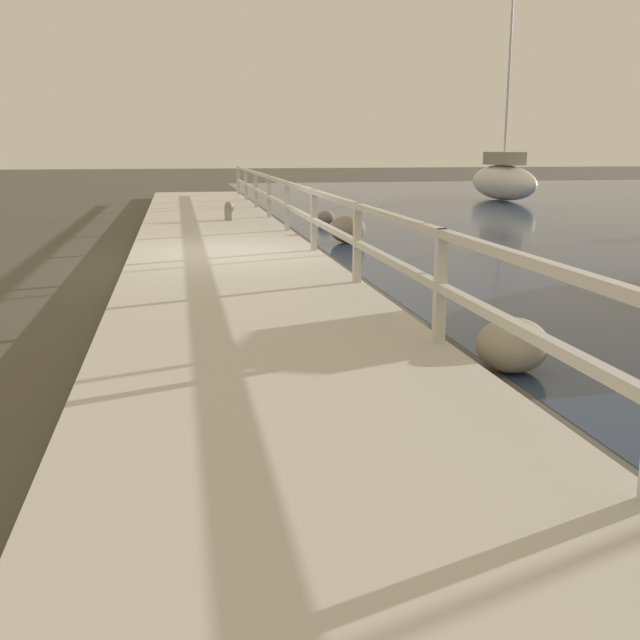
{
  "coord_description": "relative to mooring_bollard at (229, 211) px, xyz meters",
  "views": [
    {
      "loc": [
        -0.8,
        -12.87,
        2.01
      ],
      "look_at": [
        1.1,
        -2.87,
        -0.35
      ],
      "focal_mm": 42.0,
      "sensor_mm": 36.0,
      "label": 1
    }
  ],
  "objects": [
    {
      "name": "boulder_far_strip",
      "position": [
        2.32,
        -3.03,
        -0.18
      ],
      "size": [
        0.77,
        0.69,
        0.58
      ],
      "color": "slate",
      "rests_on": "ground"
    },
    {
      "name": "boulder_downstream",
      "position": [
        2.65,
        1.03,
        -0.29
      ],
      "size": [
        0.47,
        0.42,
        0.35
      ],
      "color": "slate",
      "rests_on": "ground"
    },
    {
      "name": "ground_plane",
      "position": [
        -0.45,
        -5.77,
        -0.47
      ],
      "size": [
        120.0,
        120.0,
        0.0
      ],
      "primitive_type": "plane",
      "color": "#4C473D"
    },
    {
      "name": "railing",
      "position": [
        1.08,
        -5.77,
        0.49
      ],
      "size": [
        0.1,
        32.5,
        1.06
      ],
      "color": "beige",
      "rests_on": "dock_walkway"
    },
    {
      "name": "sailboat_white",
      "position": [
        11.06,
        8.63,
        0.32
      ],
      "size": [
        1.42,
        4.73,
        7.39
      ],
      "rotation": [
        0.0,
        0.0,
        0.07
      ],
      "color": "white",
      "rests_on": "water_surface"
    },
    {
      "name": "dock_walkway",
      "position": [
        -0.45,
        -5.77,
        -0.35
      ],
      "size": [
        3.26,
        36.0,
        0.24
      ],
      "color": "beige",
      "rests_on": "ground"
    },
    {
      "name": "mooring_bollard",
      "position": [
        0.0,
        0.0,
        0.0
      ],
      "size": [
        0.22,
        0.22,
        0.46
      ],
      "color": "gray",
      "rests_on": "dock_walkway"
    },
    {
      "name": "boulder_near_dock",
      "position": [
        1.7,
        -12.52,
        -0.21
      ],
      "size": [
        0.67,
        0.6,
        0.5
      ],
      "color": "gray",
      "rests_on": "ground"
    }
  ]
}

